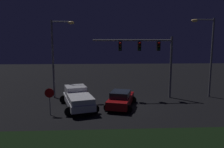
# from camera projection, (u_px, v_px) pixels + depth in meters

# --- Properties ---
(ground_plane) EXTENTS (80.00, 80.00, 0.00)m
(ground_plane) POSITION_uv_depth(u_px,v_px,m) (123.00, 106.00, 19.52)
(ground_plane) COLOR black
(grass_median) EXTENTS (27.25, 4.08, 0.10)m
(grass_median) POSITION_uv_depth(u_px,v_px,m) (136.00, 144.00, 12.06)
(grass_median) COLOR black
(grass_median) RESTS_ON ground_plane
(pickup_truck) EXTENTS (3.88, 5.75, 1.80)m
(pickup_truck) POSITION_uv_depth(u_px,v_px,m) (78.00, 97.00, 18.91)
(pickup_truck) COLOR silver
(pickup_truck) RESTS_ON ground_plane
(car_sedan) EXTENTS (3.25, 4.73, 1.51)m
(car_sedan) POSITION_uv_depth(u_px,v_px,m) (121.00, 99.00, 19.15)
(car_sedan) COLOR maroon
(car_sedan) RESTS_ON ground_plane
(traffic_signal_gantry) EXTENTS (8.32, 0.56, 6.50)m
(traffic_signal_gantry) POSITION_uv_depth(u_px,v_px,m) (148.00, 52.00, 21.72)
(traffic_signal_gantry) COLOR slate
(traffic_signal_gantry) RESTS_ON ground_plane
(street_lamp_left) EXTENTS (2.45, 0.44, 8.13)m
(street_lamp_left) POSITION_uv_depth(u_px,v_px,m) (57.00, 50.00, 21.80)
(street_lamp_left) COLOR slate
(street_lamp_left) RESTS_ON ground_plane
(street_lamp_right) EXTENTS (2.54, 0.44, 8.36)m
(street_lamp_right) POSITION_uv_depth(u_px,v_px,m) (208.00, 49.00, 22.10)
(street_lamp_right) COLOR slate
(street_lamp_right) RESTS_ON ground_plane
(stop_sign) EXTENTS (0.76, 0.08, 2.23)m
(stop_sign) POSITION_uv_depth(u_px,v_px,m) (50.00, 96.00, 16.81)
(stop_sign) COLOR slate
(stop_sign) RESTS_ON ground_plane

